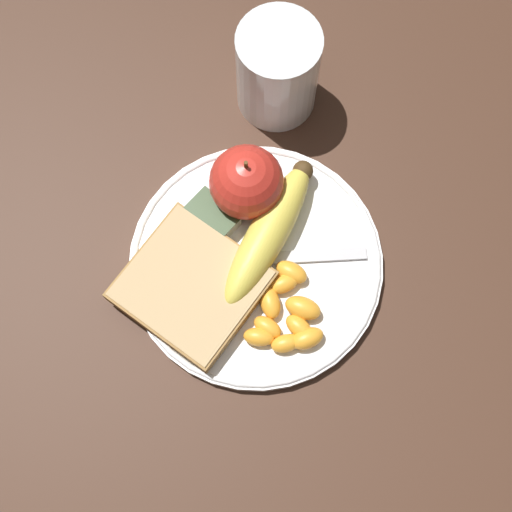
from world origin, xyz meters
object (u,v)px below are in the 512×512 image
apple (246,182)px  bread_slice (192,286)px  banana (269,231)px  jam_packet (213,216)px  juice_glass (278,72)px  fork (268,258)px  plate (256,263)px

apple → bread_slice: apple is taller
banana → jam_packet: (-0.05, -0.02, -0.01)m
juice_glass → bread_slice: juice_glass is taller
juice_glass → apple: juice_glass is taller
fork → juice_glass: bearing=-96.3°
fork → banana: bearing=-96.0°
apple → bread_slice: 0.11m
juice_glass → bread_slice: bearing=-69.2°
juice_glass → jam_packet: bearing=-72.0°
banana → fork: banana is taller
plate → juice_glass: size_ratio=2.36×
juice_glass → apple: bearing=-62.7°
fork → jam_packet: (-0.07, -0.01, 0.01)m
bread_slice → plate: bearing=65.7°
bread_slice → fork: bread_slice is taller
bread_slice → jam_packet: size_ratio=2.68×
plate → juice_glass: bearing=125.2°
plate → bread_slice: bearing=-114.3°
juice_glass → jam_packet: (0.05, -0.15, -0.03)m
banana → bread_slice: bearing=-102.8°
plate → bread_slice: size_ratio=1.88×
plate → fork: size_ratio=1.93×
plate → apple: (-0.05, 0.04, 0.04)m
fork → jam_packet: 0.07m
bread_slice → fork: (0.03, 0.07, -0.01)m
fork → bread_slice: bearing=19.3°
plate → bread_slice: bread_slice is taller
plate → juice_glass: 0.19m
bread_slice → fork: bearing=64.4°
jam_packet → bread_slice: bearing=-63.4°
banana → jam_packet: size_ratio=3.33×
apple → juice_glass: bearing=117.3°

